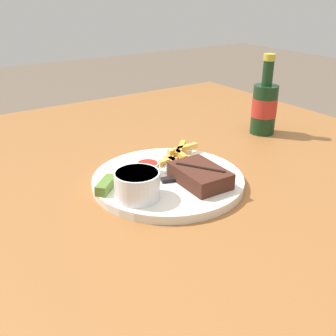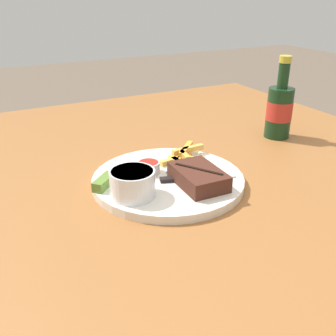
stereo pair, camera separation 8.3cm
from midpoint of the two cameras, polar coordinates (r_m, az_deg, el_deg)
The scene contains 10 objects.
dining_table at distance 0.88m, azimuth 2.72°, elevation -6.07°, with size 1.45×1.43×0.77m.
dinner_plate at distance 0.84m, azimuth 2.82°, elevation -1.86°, with size 0.32×0.32×0.02m.
steak_portion at distance 0.80m, azimuth 7.38°, elevation -1.35°, with size 0.13×0.09×0.04m.
fries_pile at distance 0.91m, azimuth 5.24°, elevation 1.36°, with size 0.14×0.13×0.02m.
coleslaw_cup at distance 0.75m, azimuth -2.04°, elevation -2.10°, with size 0.09×0.09×0.05m.
dipping_sauce_cup at distance 0.85m, azimuth -0.04°, elevation 0.11°, with size 0.05×0.05×0.02m.
pickle_spear at distance 0.80m, azimuth -6.33°, elevation -2.10°, with size 0.06×0.06×0.02m.
fork_utensil at distance 0.91m, azimuth 3.00°, elevation 1.17°, with size 0.12×0.08×0.00m.
knife_utensil at distance 0.83m, azimuth 5.99°, elevation -1.59°, with size 0.06×0.16×0.01m.
beer_bottle at distance 1.14m, azimuth 17.91°, elevation 8.08°, with size 0.07×0.07×0.22m.
Camera 2 is at (0.67, -0.35, 1.15)m, focal length 42.00 mm.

